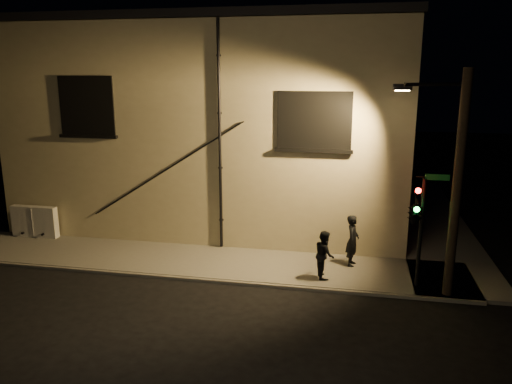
% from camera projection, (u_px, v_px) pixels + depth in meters
% --- Properties ---
extents(ground, '(90.00, 90.00, 0.00)m').
position_uv_depth(ground, '(252.00, 285.00, 15.95)').
color(ground, black).
extents(sidewalk, '(21.00, 16.00, 0.12)m').
position_uv_depth(sidewalk, '(304.00, 241.00, 19.89)').
color(sidewalk, '#5C5A53').
rests_on(sidewalk, ground).
extents(building, '(16.20, 12.23, 8.80)m').
position_uv_depth(building, '(229.00, 119.00, 24.06)').
color(building, tan).
rests_on(building, ground).
extents(utility_cabinet, '(1.92, 0.32, 1.27)m').
position_uv_depth(utility_cabinet, '(35.00, 221.00, 20.15)').
color(utility_cabinet, beige).
rests_on(utility_cabinet, sidewalk).
extents(pedestrian_a, '(0.52, 0.71, 1.78)m').
position_uv_depth(pedestrian_a, '(353.00, 240.00, 17.09)').
color(pedestrian_a, black).
rests_on(pedestrian_a, sidewalk).
extents(pedestrian_b, '(0.76, 0.88, 1.57)m').
position_uv_depth(pedestrian_b, '(324.00, 254.00, 16.09)').
color(pedestrian_b, black).
rests_on(pedestrian_b, sidewalk).
extents(traffic_signal, '(1.15, 2.07, 3.57)m').
position_uv_depth(traffic_signal, '(416.00, 212.00, 14.99)').
color(traffic_signal, black).
rests_on(traffic_signal, sidewalk).
extents(streetlamp_pole, '(2.02, 1.38, 6.76)m').
position_uv_depth(streetlamp_pole, '(453.00, 180.00, 14.30)').
color(streetlamp_pole, black).
rests_on(streetlamp_pole, ground).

